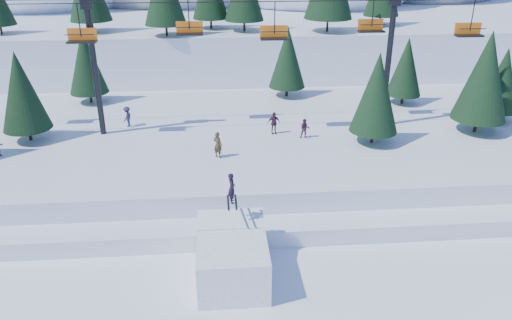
{
  "coord_description": "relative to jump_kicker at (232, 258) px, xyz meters",
  "views": [
    {
      "loc": [
        -0.3,
        -18.85,
        16.4
      ],
      "look_at": [
        1.82,
        6.0,
        5.2
      ],
      "focal_mm": 35.0,
      "sensor_mm": 36.0,
      "label": 1
    }
  ],
  "objects": [
    {
      "name": "ground",
      "position": [
        -0.29,
        -2.44,
        -1.31
      ],
      "size": [
        160.0,
        160.0,
        0.0
      ],
      "primitive_type": "plane",
      "color": "white",
      "rests_on": "ground"
    },
    {
      "name": "banner_far",
      "position": [
        11.94,
        2.94,
        -0.77
      ],
      "size": [
        2.83,
        0.49,
        0.9
      ],
      "color": "black",
      "rests_on": "ground"
    },
    {
      "name": "banner_near",
      "position": [
        7.1,
        2.85,
        -0.77
      ],
      "size": [
        2.82,
        0.5,
        0.9
      ],
      "color": "black",
      "rests_on": "ground"
    },
    {
      "name": "conifer_stand",
      "position": [
        1.39,
        16.1,
        5.26
      ],
      "size": [
        63.09,
        17.17,
        8.43
      ],
      "color": "black",
      "rests_on": "mid_shelf"
    },
    {
      "name": "chairlift",
      "position": [
        1.43,
        15.61,
        8.01
      ],
      "size": [
        46.0,
        3.21,
        10.28
      ],
      "color": "black",
      "rests_on": "mid_shelf"
    },
    {
      "name": "berm",
      "position": [
        -0.29,
        5.56,
        -0.76
      ],
      "size": [
        70.0,
        6.0,
        1.1
      ],
      "primitive_type": "cube",
      "color": "white",
      "rests_on": "ground"
    },
    {
      "name": "jump_kicker",
      "position": [
        0.0,
        0.0,
        0.0
      ],
      "size": [
        3.55,
        4.84,
        5.44
      ],
      "color": "white",
      "rests_on": "ground"
    },
    {
      "name": "mid_shelf",
      "position": [
        -0.29,
        15.56,
        -0.06
      ],
      "size": [
        70.0,
        22.0,
        2.5
      ],
      "primitive_type": "cube",
      "color": "white",
      "rests_on": "ground"
    },
    {
      "name": "distant_skiers",
      "position": [
        -1.59,
        14.44,
        2.01
      ],
      "size": [
        28.38,
        8.78,
        1.85
      ],
      "color": "#452237",
      "rests_on": "mid_shelf"
    }
  ]
}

